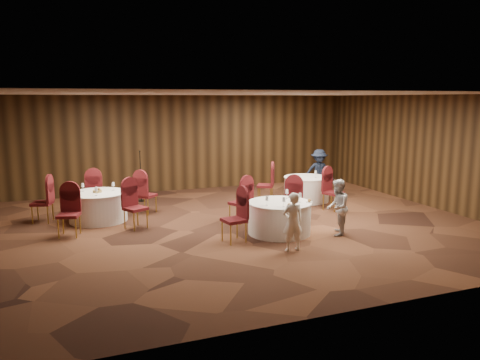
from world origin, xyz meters
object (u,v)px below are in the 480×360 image
object	(u,v)px
table_left	(98,206)
woman_b	(337,207)
mic_stand	(141,187)
man_c	(319,172)
table_main	(279,217)
woman_a	(293,222)
table_right	(306,189)

from	to	relation	value
table_left	woman_b	bearing A→B (deg)	-32.96
table_left	mic_stand	size ratio (longest dim) A/B	0.94
man_c	woman_b	bearing A→B (deg)	-86.22
table_left	mic_stand	xyz separation A→B (m)	(1.40, 1.95, 0.07)
table_main	mic_stand	distance (m)	5.22
mic_stand	man_c	world-z (taller)	mic_stand
table_left	mic_stand	world-z (taller)	mic_stand
woman_a	woman_b	size ratio (longest dim) A/B	0.95
table_left	table_right	world-z (taller)	same
table_main	man_c	xyz separation A→B (m)	(3.15, 3.61, 0.36)
woman_b	man_c	size ratio (longest dim) A/B	0.88
mic_stand	woman_b	xyz separation A→B (m)	(3.61, -5.20, 0.20)
woman_a	man_c	size ratio (longest dim) A/B	0.83
table_main	table_right	size ratio (longest dim) A/B	1.06
mic_stand	woman_b	distance (m)	6.34
table_left	woman_a	xyz separation A→B (m)	(3.53, -3.91, 0.24)
table_main	woman_a	xyz separation A→B (m)	(-0.30, -1.24, 0.24)
mic_stand	woman_a	xyz separation A→B (m)	(2.13, -5.86, 0.16)
mic_stand	man_c	distance (m)	5.69
woman_a	woman_b	distance (m)	1.62
table_left	man_c	world-z (taller)	man_c
mic_stand	woman_b	world-z (taller)	mic_stand
woman_a	man_c	xyz separation A→B (m)	(3.46, 4.86, 0.12)
woman_a	table_left	bearing A→B (deg)	-46.08
table_main	table_left	distance (m)	4.67
table_left	mic_stand	distance (m)	2.40
man_c	table_left	bearing A→B (deg)	-143.30
woman_b	table_left	bearing A→B (deg)	-86.27
table_left	man_c	size ratio (longest dim) A/B	1.00
table_main	table_left	size ratio (longest dim) A/B	1.00
table_left	table_main	bearing A→B (deg)	-34.79
table_left	woman_a	bearing A→B (deg)	-47.90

